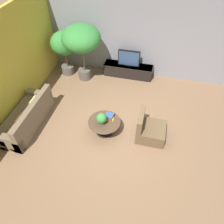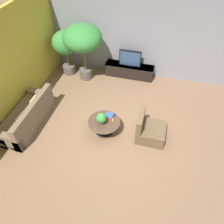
% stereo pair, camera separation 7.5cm
% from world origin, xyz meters
% --- Properties ---
extents(ground_plane, '(24.00, 24.00, 0.00)m').
position_xyz_m(ground_plane, '(0.00, 0.00, 0.00)').
color(ground_plane, brown).
extents(back_wall_stone, '(7.40, 0.12, 3.00)m').
position_xyz_m(back_wall_stone, '(0.00, 3.26, 1.50)').
color(back_wall_stone, gray).
rests_on(back_wall_stone, ground).
extents(side_wall_left, '(0.12, 7.40, 3.00)m').
position_xyz_m(side_wall_left, '(-3.26, 0.20, 1.50)').
color(side_wall_left, gold).
rests_on(side_wall_left, ground).
extents(media_console, '(1.86, 0.50, 0.47)m').
position_xyz_m(media_console, '(-0.16, 2.94, 0.25)').
color(media_console, black).
rests_on(media_console, ground).
extents(television, '(0.81, 0.13, 0.61)m').
position_xyz_m(television, '(-0.16, 2.94, 0.77)').
color(television, black).
rests_on(television, media_console).
extents(coffee_table, '(0.93, 0.93, 0.44)m').
position_xyz_m(coffee_table, '(-0.30, -0.05, 0.30)').
color(coffee_table, black).
rests_on(coffee_table, ground).
extents(couch_by_wall, '(0.84, 2.08, 0.84)m').
position_xyz_m(couch_by_wall, '(-2.63, -0.33, 0.28)').
color(couch_by_wall, brown).
rests_on(couch_by_wall, ground).
extents(armchair_wicker, '(0.80, 0.76, 0.86)m').
position_xyz_m(armchair_wicker, '(0.99, 0.09, 0.27)').
color(armchair_wicker, brown).
rests_on(armchair_wicker, ground).
extents(potted_palm_tall, '(0.94, 0.94, 1.70)m').
position_xyz_m(potted_palm_tall, '(-2.49, 2.55, 1.17)').
color(potted_palm_tall, '#514C47').
rests_on(potted_palm_tall, ground).
extents(potted_palm_corner, '(1.33, 1.33, 2.08)m').
position_xyz_m(potted_palm_corner, '(-1.74, 2.39, 1.55)').
color(potted_palm_corner, '#514C47').
rests_on(potted_palm_corner, ground).
extents(potted_plant_tabletop, '(0.30, 0.30, 0.36)m').
position_xyz_m(potted_plant_tabletop, '(-0.35, -0.13, 0.63)').
color(potted_plant_tabletop, '#514C47').
rests_on(potted_plant_tabletop, coffee_table).
extents(book_stack, '(0.28, 0.31, 0.11)m').
position_xyz_m(book_stack, '(-0.19, 0.14, 0.49)').
color(book_stack, gold).
rests_on(book_stack, coffee_table).
extents(remote_black, '(0.14, 0.14, 0.02)m').
position_xyz_m(remote_black, '(-0.50, 0.16, 0.45)').
color(remote_black, black).
rests_on(remote_black, coffee_table).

